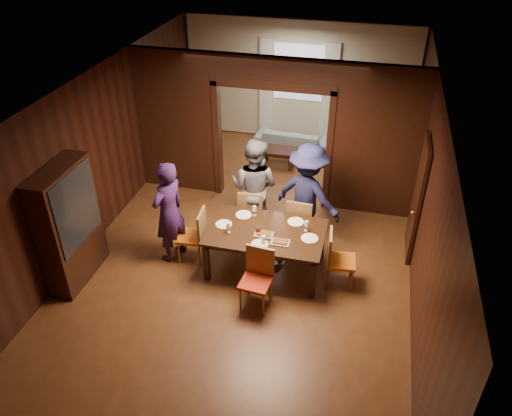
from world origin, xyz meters
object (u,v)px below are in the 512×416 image
(chair_near, at_px, (256,281))
(chair_left, at_px, (191,235))
(person_grey, at_px, (254,187))
(coffee_table, at_px, (278,157))
(dining_table, at_px, (266,250))
(person_navy, at_px, (308,195))
(chair_far_r, at_px, (301,220))
(person_purple, at_px, (169,212))
(chair_far_l, at_px, (252,211))
(sofa, at_px, (293,140))
(hutch, at_px, (69,225))
(chair_right, at_px, (341,259))

(chair_near, bearing_deg, chair_left, 153.13)
(person_grey, xyz_separation_m, coffee_table, (-0.09, 2.58, -0.73))
(dining_table, relative_size, coffee_table, 2.35)
(person_navy, xyz_separation_m, chair_far_r, (-0.08, -0.12, -0.46))
(person_purple, xyz_separation_m, person_grey, (1.18, 1.08, 0.02))
(dining_table, xyz_separation_m, chair_left, (-1.28, -0.05, 0.10))
(person_purple, height_order, chair_far_l, person_purple)
(person_purple, relative_size, person_navy, 0.96)
(coffee_table, bearing_deg, person_purple, -106.51)
(person_grey, bearing_deg, dining_table, 123.82)
(sofa, height_order, chair_far_r, chair_far_r)
(coffee_table, height_order, chair_far_r, chair_far_r)
(sofa, distance_m, hutch, 5.98)
(person_grey, distance_m, chair_far_r, 1.00)
(chair_right, bearing_deg, chair_far_l, 54.64)
(person_purple, height_order, person_navy, person_navy)
(dining_table, distance_m, chair_near, 0.90)
(person_navy, height_order, chair_far_r, person_navy)
(chair_near, bearing_deg, hutch, -174.02)
(sofa, bearing_deg, dining_table, 97.93)
(chair_near, distance_m, hutch, 3.02)
(chair_right, height_order, chair_far_l, same)
(person_grey, relative_size, chair_left, 1.91)
(dining_table, relative_size, chair_right, 1.94)
(chair_right, relative_size, chair_near, 1.00)
(person_navy, distance_m, chair_far_r, 0.48)
(chair_far_l, relative_size, chair_far_r, 1.00)
(dining_table, distance_m, chair_left, 1.28)
(sofa, height_order, chair_right, chair_right)
(person_navy, xyz_separation_m, chair_near, (-0.46, -1.84, -0.46))
(person_purple, distance_m, chair_far_r, 2.28)
(person_purple, xyz_separation_m, hutch, (-1.30, -0.84, 0.09))
(person_grey, height_order, chair_right, person_grey)
(person_grey, distance_m, dining_table, 1.23)
(person_purple, bearing_deg, hutch, -36.02)
(person_navy, bearing_deg, sofa, -54.37)
(chair_far_r, bearing_deg, sofa, -74.88)
(dining_table, height_order, chair_right, chair_right)
(person_purple, distance_m, chair_right, 2.89)
(coffee_table, xyz_separation_m, chair_right, (1.78, -3.66, 0.28))
(dining_table, bearing_deg, chair_left, -177.97)
(person_purple, distance_m, chair_left, 0.54)
(chair_far_l, xyz_separation_m, chair_near, (0.51, -1.80, 0.00))
(chair_far_l, distance_m, chair_near, 1.87)
(person_purple, xyz_separation_m, chair_near, (1.67, -0.82, -0.42))
(dining_table, relative_size, chair_far_r, 1.94)
(dining_table, xyz_separation_m, chair_right, (1.24, -0.08, 0.10))
(chair_left, bearing_deg, person_purple, -90.59)
(dining_table, relative_size, chair_near, 1.94)
(coffee_table, bearing_deg, person_grey, -87.93)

